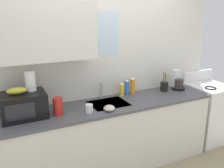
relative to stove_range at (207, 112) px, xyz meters
The scene contains 15 objects.
kitchen_wall_assembly 2.08m from the stove_range, behind, with size 3.49×0.42×2.50m.
counter_unit 1.70m from the stove_range, behind, with size 2.72×0.63×0.90m.
sink_faucet 1.84m from the stove_range, behind, with size 0.03×0.03×0.21m, color #B2B5BA.
stove_range is the anchor object (origin of this frame).
microwave 2.79m from the stove_range, behind, with size 0.46×0.35×0.27m.
banana_bunch 2.88m from the stove_range, behind, with size 0.20×0.11×0.07m, color gold.
paper_towel_roll 2.76m from the stove_range, behind, with size 0.11×0.11×0.22m, color white.
coffee_maker 0.80m from the stove_range, 169.75° to the left, with size 0.19×0.21×0.28m.
dish_soap_bottle_yellow 1.57m from the stove_range, behind, with size 0.06×0.06×0.20m.
dish_soap_bottle_blue 1.49m from the stove_range, behind, with size 0.06×0.06×0.22m.
dish_soap_bottle_orange 1.41m from the stove_range, behind, with size 0.06×0.06×0.24m.
cereal_canister 2.45m from the stove_range, behind, with size 0.10×0.10×0.20m, color red.
mug_white 2.12m from the stove_range, behind, with size 0.08×0.08×0.10m, color white.
utensil_crock 0.97m from the stove_range, behind, with size 0.11×0.11×0.28m.
small_bowl 1.91m from the stove_range, behind, with size 0.13×0.13×0.07m, color beige.
Camera 1 is at (-1.26, -2.51, 1.97)m, focal length 38.86 mm.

